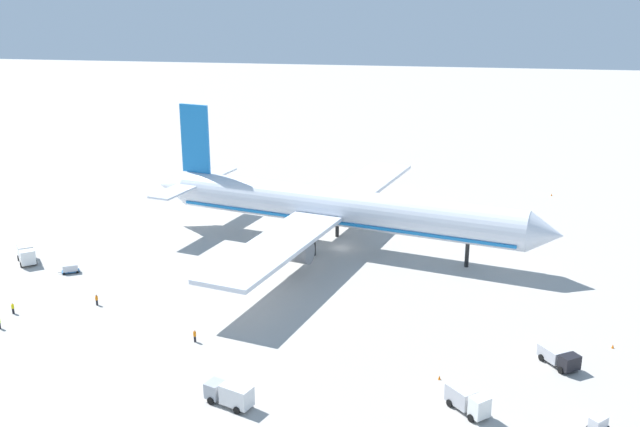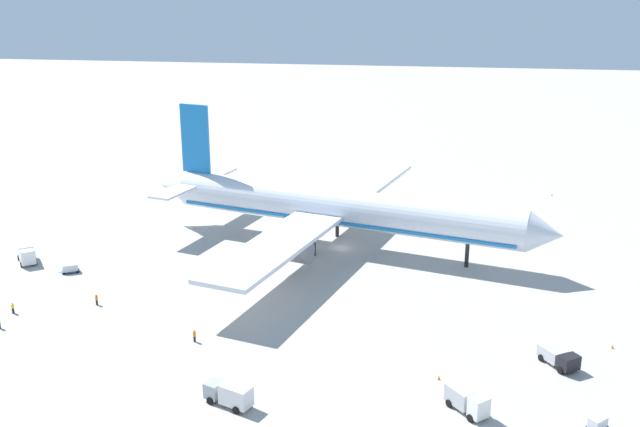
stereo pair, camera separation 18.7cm
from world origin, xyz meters
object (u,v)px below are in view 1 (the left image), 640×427
ground_worker_0 (97,300)px  baggage_cart_1 (70,268)px  airliner (336,208)px  service_truck_1 (26,253)px  service_truck_4 (230,394)px  baggage_cart_0 (598,423)px  service_truck_2 (559,356)px  service_truck_0 (468,400)px  traffic_cone_3 (262,189)px  traffic_cone_2 (439,377)px  traffic_cone_1 (552,195)px  traffic_cone_0 (613,346)px  ground_worker_1 (13,308)px  ground_worker_3 (195,336)px

ground_worker_0 → baggage_cart_1: bearing=131.9°
airliner → service_truck_1: size_ratio=12.84×
service_truck_4 → baggage_cart_1: bearing=137.6°
baggage_cart_0 → service_truck_2: bearing=99.1°
service_truck_0 → traffic_cone_3: (-44.38, 84.84, -1.21)m
traffic_cone_2 → traffic_cone_3: same height
ground_worker_0 → baggage_cart_0: bearing=-17.2°
service_truck_4 → traffic_cone_2: size_ratio=11.20×
service_truck_0 → baggage_cart_1: 71.11m
traffic_cone_1 → traffic_cone_0: bearing=-91.4°
airliner → service_truck_0: (22.19, -50.33, -5.99)m
baggage_cart_0 → traffic_cone_0: 20.25m
traffic_cone_1 → airliner: bearing=-136.8°
airliner → traffic_cone_1: bearing=43.2°
baggage_cart_0 → ground_worker_0: ground_worker_0 is taller
service_truck_0 → service_truck_1: 81.21m
ground_worker_1 → ground_worker_3: ground_worker_3 is taller
service_truck_1 → service_truck_4: service_truck_1 is taller
service_truck_0 → traffic_cone_2: service_truck_0 is taller
ground_worker_0 → service_truck_1: bearing=143.9°
service_truck_4 → traffic_cone_1: bearing=63.1°
service_truck_2 → ground_worker_3: size_ratio=3.31×
baggage_cart_1 → traffic_cone_2: baggage_cart_1 is taller
service_truck_1 → baggage_cart_0: (87.53, -35.40, -0.84)m
ground_worker_0 → traffic_cone_1: bearing=43.5°
service_truck_0 → traffic_cone_1: bearing=76.9°
airliner → service_truck_4: 53.97m
baggage_cart_1 → traffic_cone_1: bearing=35.2°
baggage_cart_1 → traffic_cone_0: baggage_cart_1 is taller
traffic_cone_1 → traffic_cone_3: size_ratio=1.00×
baggage_cart_1 → traffic_cone_3: 57.28m
service_truck_0 → traffic_cone_2: 7.32m
airliner → traffic_cone_3: bearing=122.7°
service_truck_0 → traffic_cone_2: bearing=115.7°
service_truck_2 → service_truck_4: 41.36m
baggage_cart_0 → ground_worker_3: (-49.52, 12.20, 0.08)m
service_truck_0 → traffic_cone_1: 93.62m
service_truck_1 → baggage_cart_1: size_ratio=1.78×
traffic_cone_0 → ground_worker_1: bearing=-177.8°
airliner → traffic_cone_1: size_ratio=138.74×
airliner → service_truck_0: airliner is taller
service_truck_0 → service_truck_4: size_ratio=0.88×
traffic_cone_0 → service_truck_2: bearing=-143.2°
ground_worker_3 → traffic_cone_3: size_ratio=3.18×
service_truck_1 → ground_worker_1: service_truck_1 is taller
service_truck_4 → ground_worker_1: size_ratio=3.64×
service_truck_1 → service_truck_4: bearing=-38.4°
baggage_cart_1 → ground_worker_3: bearing=-35.3°
airliner → traffic_cone_0: (41.64, -32.08, -7.20)m
baggage_cart_0 → service_truck_1: bearing=158.0°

